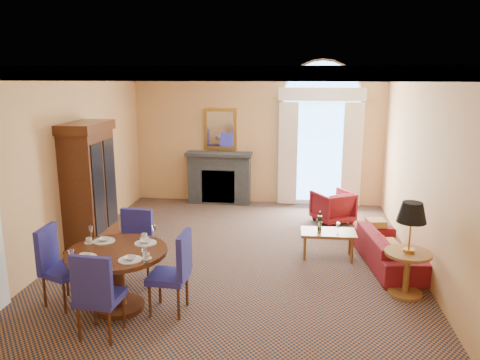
# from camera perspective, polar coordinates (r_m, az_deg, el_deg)

# --- Properties ---
(ground) EXTENTS (7.50, 7.50, 0.00)m
(ground) POSITION_cam_1_polar(r_m,az_deg,el_deg) (8.13, -0.46, -9.76)
(ground) COLOR #12203A
(ground) RESTS_ON ground
(room_envelope) EXTENTS (6.04, 7.52, 3.45)m
(room_envelope) POSITION_cam_1_polar(r_m,az_deg,el_deg) (8.18, -0.03, 8.55)
(room_envelope) COLOR tan
(room_envelope) RESTS_ON ground
(armoire) EXTENTS (0.66, 1.17, 2.30)m
(armoire) POSITION_cam_1_polar(r_m,az_deg,el_deg) (8.84, -17.93, -0.97)
(armoire) COLOR #391B0D
(armoire) RESTS_ON ground
(dining_table) EXTENTS (1.34, 1.34, 1.04)m
(dining_table) POSITION_cam_1_polar(r_m,az_deg,el_deg) (6.56, -14.71, -10.11)
(dining_table) COLOR #391B0D
(dining_table) RESTS_ON ground
(dining_chair_north) EXTENTS (0.63, 0.63, 1.12)m
(dining_chair_north) POSITION_cam_1_polar(r_m,az_deg,el_deg) (7.34, -12.61, -7.33)
(dining_chair_north) COLOR navy
(dining_chair_north) RESTS_ON ground
(dining_chair_south) EXTENTS (0.53, 0.54, 1.12)m
(dining_chair_south) POSITION_cam_1_polar(r_m,az_deg,el_deg) (5.90, -17.10, -12.80)
(dining_chair_south) COLOR navy
(dining_chair_south) RESTS_ON ground
(dining_chair_east) EXTENTS (0.53, 0.52, 1.12)m
(dining_chair_east) POSITION_cam_1_polar(r_m,az_deg,el_deg) (6.33, -7.81, -10.50)
(dining_chair_east) COLOR navy
(dining_chair_east) RESTS_ON ground
(dining_chair_west) EXTENTS (0.64, 0.64, 1.12)m
(dining_chair_west) POSITION_cam_1_polar(r_m,az_deg,el_deg) (6.94, -21.51, -9.16)
(dining_chair_west) COLOR navy
(dining_chair_west) RESTS_ON ground
(sofa) EXTENTS (0.99, 1.96, 0.55)m
(sofa) POSITION_cam_1_polar(r_m,az_deg,el_deg) (8.23, 17.74, -8.07)
(sofa) COLOR maroon
(sofa) RESTS_ON ground
(armchair) EXTENTS (1.01, 1.02, 0.69)m
(armchair) POSITION_cam_1_polar(r_m,az_deg,el_deg) (10.19, 11.25, -3.21)
(armchair) COLOR maroon
(armchair) RESTS_ON ground
(coffee_table) EXTENTS (0.94, 0.54, 0.82)m
(coffee_table) POSITION_cam_1_polar(r_m,az_deg,el_deg) (8.24, 10.65, -6.41)
(coffee_table) COLOR brown
(coffee_table) RESTS_ON ground
(side_table) EXTENTS (0.66, 0.66, 1.36)m
(side_table) POSITION_cam_1_polar(r_m,az_deg,el_deg) (7.05, 19.99, -6.60)
(side_table) COLOR brown
(side_table) RESTS_ON ground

